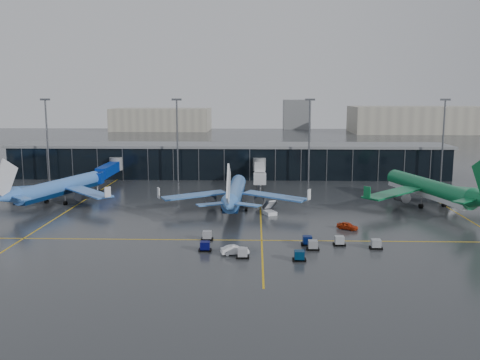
{
  "coord_description": "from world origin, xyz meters",
  "views": [
    {
      "loc": [
        8.76,
        -111.54,
        27.18
      ],
      "look_at": [
        5.0,
        18.0,
        6.0
      ],
      "focal_mm": 40.0,
      "sensor_mm": 36.0,
      "label": 1
    }
  ],
  "objects_px": {
    "service_van_red": "(347,226)",
    "baggage_carts": "(286,245)",
    "airliner_arkefly": "(60,178)",
    "airliner_klm_near": "(235,183)",
    "service_van_white": "(235,250)",
    "mobile_airstair": "(270,211)",
    "airliner_aer_lingus": "(429,178)"
  },
  "relations": [
    {
      "from": "mobile_airstair",
      "to": "airliner_arkefly",
      "type": "bearing_deg",
      "value": 143.38
    },
    {
      "from": "baggage_carts",
      "to": "service_van_white",
      "type": "height_order",
      "value": "baggage_carts"
    },
    {
      "from": "airliner_aer_lingus",
      "to": "service_van_white",
      "type": "bearing_deg",
      "value": -152.23
    },
    {
      "from": "service_van_white",
      "to": "mobile_airstair",
      "type": "bearing_deg",
      "value": -26.15
    },
    {
      "from": "airliner_arkefly",
      "to": "airliner_klm_near",
      "type": "relative_size",
      "value": 1.0
    },
    {
      "from": "service_van_white",
      "to": "service_van_red",
      "type": "bearing_deg",
      "value": -65.18
    },
    {
      "from": "airliner_klm_near",
      "to": "airliner_aer_lingus",
      "type": "bearing_deg",
      "value": 7.77
    },
    {
      "from": "airliner_aer_lingus",
      "to": "mobile_airstair",
      "type": "height_order",
      "value": "airliner_aer_lingus"
    },
    {
      "from": "airliner_klm_near",
      "to": "service_van_white",
      "type": "xyz_separation_m",
      "value": [
        1.42,
        -36.08,
        -5.47
      ]
    },
    {
      "from": "airliner_arkefly",
      "to": "baggage_carts",
      "type": "distance_m",
      "value": 67.02
    },
    {
      "from": "airliner_klm_near",
      "to": "baggage_carts",
      "type": "relative_size",
      "value": 1.25
    },
    {
      "from": "airliner_arkefly",
      "to": "service_van_white",
      "type": "distance_m",
      "value": 62.11
    },
    {
      "from": "mobile_airstair",
      "to": "service_van_red",
      "type": "relative_size",
      "value": 0.88
    },
    {
      "from": "mobile_airstair",
      "to": "service_van_white",
      "type": "height_order",
      "value": "mobile_airstair"
    },
    {
      "from": "service_van_red",
      "to": "service_van_white",
      "type": "distance_m",
      "value": 28.13
    },
    {
      "from": "baggage_carts",
      "to": "mobile_airstair",
      "type": "bearing_deg",
      "value": 94.48
    },
    {
      "from": "airliner_arkefly",
      "to": "mobile_airstair",
      "type": "bearing_deg",
      "value": 4.53
    },
    {
      "from": "airliner_klm_near",
      "to": "baggage_carts",
      "type": "bearing_deg",
      "value": -71.01
    },
    {
      "from": "airliner_aer_lingus",
      "to": "mobile_airstair",
      "type": "distance_m",
      "value": 40.58
    },
    {
      "from": "service_van_white",
      "to": "airliner_arkefly",
      "type": "bearing_deg",
      "value": 33.35
    },
    {
      "from": "airliner_klm_near",
      "to": "baggage_carts",
      "type": "xyz_separation_m",
      "value": [
        10.3,
        -33.02,
        -5.49
      ]
    },
    {
      "from": "airliner_arkefly",
      "to": "service_van_red",
      "type": "distance_m",
      "value": 71.88
    },
    {
      "from": "airliner_klm_near",
      "to": "airliner_aer_lingus",
      "type": "relative_size",
      "value": 0.9
    },
    {
      "from": "airliner_klm_near",
      "to": "mobile_airstair",
      "type": "relative_size",
      "value": 10.66
    },
    {
      "from": "airliner_klm_near",
      "to": "airliner_aer_lingus",
      "type": "xyz_separation_m",
      "value": [
        46.82,
        5.0,
        0.69
      ]
    },
    {
      "from": "service_van_red",
      "to": "baggage_carts",
      "type": "bearing_deg",
      "value": 173.4
    },
    {
      "from": "service_van_red",
      "to": "service_van_white",
      "type": "height_order",
      "value": "service_van_white"
    },
    {
      "from": "baggage_carts",
      "to": "service_van_white",
      "type": "xyz_separation_m",
      "value": [
        -8.88,
        -3.06,
        0.02
      ]
    },
    {
      "from": "airliner_arkefly",
      "to": "airliner_aer_lingus",
      "type": "xyz_separation_m",
      "value": [
        90.66,
        -1.09,
        0.69
      ]
    },
    {
      "from": "airliner_klm_near",
      "to": "service_van_red",
      "type": "xyz_separation_m",
      "value": [
        23.44,
        -18.57,
        -5.52
      ]
    },
    {
      "from": "airliner_arkefly",
      "to": "airliner_klm_near",
      "type": "height_order",
      "value": "airliner_klm_near"
    },
    {
      "from": "airliner_arkefly",
      "to": "baggage_carts",
      "type": "height_order",
      "value": "airliner_arkefly"
    }
  ]
}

